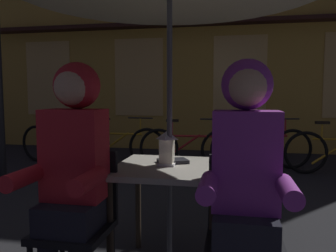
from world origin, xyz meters
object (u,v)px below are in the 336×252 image
object	(u,v)px
chair_right	(244,229)
bicycle_fourth	(261,148)
cafe_table	(170,180)
person_right_hooded	(246,166)
book	(173,161)
lantern	(167,147)
person_left_hooded	(73,159)
bicycle_third	(189,148)
bicycle_nearest	(58,144)
bicycle_second	(119,145)
chair_left	(79,217)

from	to	relation	value
chair_right	bicycle_fourth	bearing A→B (deg)	84.01
cafe_table	person_right_hooded	xyz separation A→B (m)	(0.48, -0.43, 0.21)
bicycle_fourth	book	world-z (taller)	bicycle_fourth
lantern	person_left_hooded	bearing A→B (deg)	-136.42
person_left_hooded	bicycle_fourth	world-z (taller)	person_left_hooded
cafe_table	person_right_hooded	bearing A→B (deg)	-41.57
cafe_table	bicycle_third	world-z (taller)	bicycle_third
person_right_hooded	bicycle_third	xyz separation A→B (m)	(-0.75, 3.64, -0.50)
bicycle_nearest	bicycle_fourth	bearing A→B (deg)	3.62
cafe_table	bicycle_fourth	bearing A→B (deg)	75.62
cafe_table	bicycle_second	xyz separation A→B (m)	(-1.51, 3.31, -0.29)
person_right_hooded	chair_left	bearing A→B (deg)	176.61
chair_right	bicycle_second	size ratio (longest dim) A/B	0.52
person_right_hooded	bicycle_second	distance (m)	4.26
person_left_hooded	person_right_hooded	xyz separation A→B (m)	(0.96, 0.00, 0.00)
lantern	bicycle_nearest	xyz separation A→B (m)	(-2.59, 3.19, -0.51)
bicycle_second	bicycle_third	xyz separation A→B (m)	(1.24, -0.10, 0.00)
cafe_table	chair_right	size ratio (longest dim) A/B	0.85
chair_right	person_right_hooded	bearing A→B (deg)	-90.00
cafe_table	lantern	size ratio (longest dim) A/B	3.20
chair_left	person_right_hooded	size ratio (longest dim) A/B	0.62
person_left_hooded	bicycle_nearest	xyz separation A→B (m)	(-2.13, 3.63, -0.50)
cafe_table	bicycle_third	xyz separation A→B (m)	(-0.27, 3.21, -0.29)
cafe_table	book	bearing A→B (deg)	86.46
person_left_hooded	bicycle_second	distance (m)	3.91
person_left_hooded	bicycle_third	world-z (taller)	person_left_hooded
chair_right	book	bearing A→B (deg)	135.66
cafe_table	person_right_hooded	world-z (taller)	person_right_hooded
person_right_hooded	book	world-z (taller)	person_right_hooded
lantern	bicycle_nearest	size ratio (longest dim) A/B	0.14
person_right_hooded	bicycle_nearest	size ratio (longest dim) A/B	0.85
cafe_table	person_left_hooded	xyz separation A→B (m)	(-0.48, -0.43, 0.21)
chair_right	bicycle_nearest	distance (m)	4.72
person_left_hooded	bicycle_nearest	size ratio (longest dim) A/B	0.85
bicycle_nearest	bicycle_second	xyz separation A→B (m)	(1.10, 0.11, 0.00)
chair_right	bicycle_fourth	distance (m)	3.82
bicycle_nearest	bicycle_third	world-z (taller)	same
chair_left	book	xyz separation A→B (m)	(0.49, 0.46, 0.26)
cafe_table	bicycle_nearest	size ratio (longest dim) A/B	0.45
cafe_table	bicycle_nearest	bearing A→B (deg)	129.15
person_right_hooded	bicycle_nearest	bearing A→B (deg)	130.39
lantern	person_left_hooded	distance (m)	0.64
person_left_hooded	bicycle_second	xyz separation A→B (m)	(-1.03, 3.74, -0.50)
chair_left	bicycle_third	bearing A→B (deg)	86.67
bicycle_second	cafe_table	bearing A→B (deg)	-65.54
cafe_table	person_left_hooded	world-z (taller)	person_left_hooded
person_right_hooded	bicycle_nearest	world-z (taller)	person_right_hooded
lantern	person_left_hooded	world-z (taller)	person_left_hooded
cafe_table	book	world-z (taller)	book
bicycle_nearest	book	xyz separation A→B (m)	(2.61, -3.11, 0.41)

